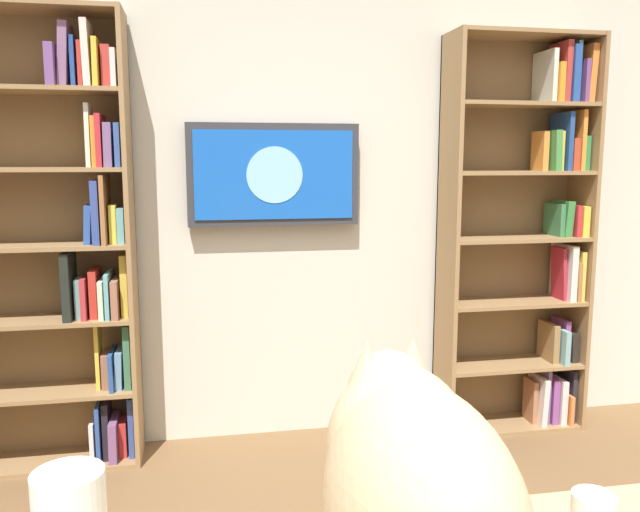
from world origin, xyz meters
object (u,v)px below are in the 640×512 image
object	(u,v)px
wall_mounted_tv	(274,175)
cat	(413,488)
bookshelf_right	(61,246)
bookshelf_left	(530,234)

from	to	relation	value
wall_mounted_tv	cat	size ratio (longest dim) A/B	1.43
bookshelf_right	wall_mounted_tv	xyz separation A→B (m)	(-1.02, -0.08, 0.32)
bookshelf_left	wall_mounted_tv	bearing A→B (deg)	-3.52
bookshelf_left	bookshelf_right	distance (m)	2.39
wall_mounted_tv	bookshelf_left	bearing A→B (deg)	176.48
bookshelf_left	bookshelf_right	size ratio (longest dim) A/B	0.98
bookshelf_left	cat	size ratio (longest dim) A/B	3.46
wall_mounted_tv	cat	bearing A→B (deg)	88.47
bookshelf_left	wall_mounted_tv	xyz separation A→B (m)	(1.37, -0.08, 0.32)
bookshelf_right	cat	size ratio (longest dim) A/B	3.52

